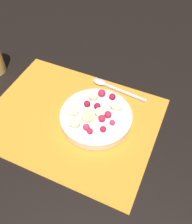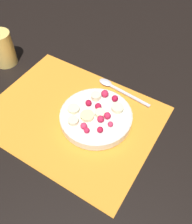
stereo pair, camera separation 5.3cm
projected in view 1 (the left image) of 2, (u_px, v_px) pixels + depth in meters
ground_plane at (72, 119)px, 0.67m from camera, size 3.00×3.00×0.00m
placemat at (72, 118)px, 0.67m from camera, size 0.45×0.35×0.01m
fruit_bowl at (96, 116)px, 0.65m from camera, size 0.19×0.19×0.05m
spoon at (108, 85)px, 0.74m from camera, size 0.17×0.03×0.01m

